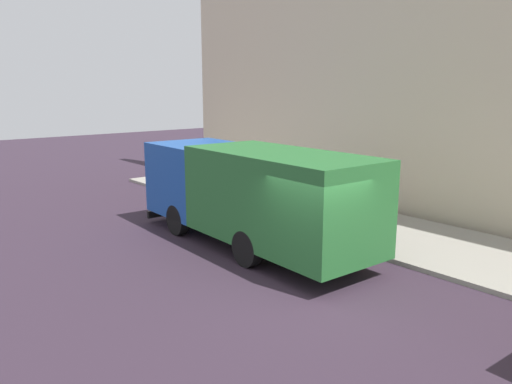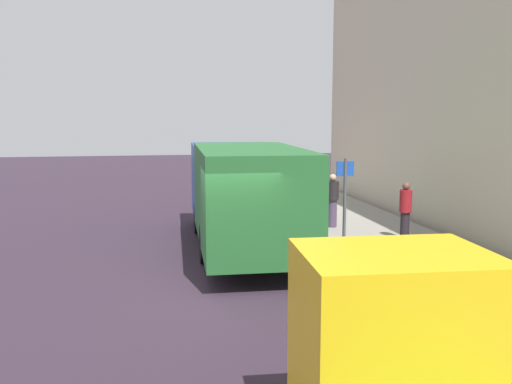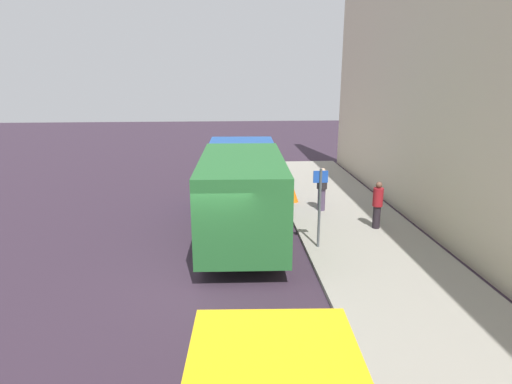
% 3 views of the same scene
% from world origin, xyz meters
% --- Properties ---
extents(ground, '(80.00, 80.00, 0.00)m').
position_xyz_m(ground, '(0.00, 0.00, 0.00)').
color(ground, '#312331').
extents(sidewalk, '(4.15, 30.00, 0.12)m').
position_xyz_m(sidewalk, '(5.07, 0.00, 0.06)').
color(sidewalk, gray).
rests_on(sidewalk, ground).
extents(building_facade, '(0.50, 30.00, 11.79)m').
position_xyz_m(building_facade, '(7.65, 0.00, 5.89)').
color(building_facade, beige).
rests_on(building_facade, ground).
extents(large_utility_truck, '(2.76, 8.34, 2.83)m').
position_xyz_m(large_utility_truck, '(1.14, 3.43, 1.61)').
color(large_utility_truck, '#16489E').
rests_on(large_utility_truck, ground).
extents(pedestrian_walking, '(0.51, 0.51, 1.68)m').
position_xyz_m(pedestrian_walking, '(4.28, 5.27, 1.00)').
color(pedestrian_walking, '#4D3E59').
rests_on(pedestrian_walking, sidewalk).
extents(pedestrian_standing, '(0.40, 0.40, 1.64)m').
position_xyz_m(pedestrian_standing, '(5.73, 3.16, 0.99)').
color(pedestrian_standing, black).
rests_on(pedestrian_standing, sidewalk).
extents(traffic_cone_orange, '(0.41, 0.41, 0.59)m').
position_xyz_m(traffic_cone_orange, '(3.38, 6.47, 0.42)').
color(traffic_cone_orange, orange).
rests_on(traffic_cone_orange, sidewalk).
extents(street_sign_post, '(0.44, 0.08, 2.45)m').
position_xyz_m(street_sign_post, '(3.39, 1.65, 1.58)').
color(street_sign_post, '#4C5156').
rests_on(street_sign_post, sidewalk).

